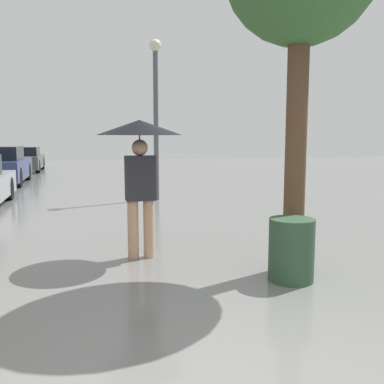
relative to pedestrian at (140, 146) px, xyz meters
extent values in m
cylinder|color=tan|center=(-0.11, 0.00, -1.14)|extent=(0.15, 0.15, 0.81)
cylinder|color=tan|center=(0.11, 0.00, -1.14)|extent=(0.15, 0.15, 0.81)
cube|color=#2D2D33|center=(0.00, 0.00, -0.43)|extent=(0.41, 0.24, 0.61)
sphere|color=tan|center=(0.00, 0.00, -0.02)|extent=(0.22, 0.22, 0.22)
cylinder|color=#515456|center=(0.00, 0.00, -0.17)|extent=(0.02, 0.02, 0.64)
cone|color=black|center=(0.00, 0.00, 0.25)|extent=(1.15, 1.15, 0.20)
cylinder|color=black|center=(-2.68, 6.43, -1.24)|extent=(0.18, 0.61, 0.61)
cube|color=navy|center=(-3.63, 10.76, -1.02)|extent=(1.77, 4.20, 0.69)
cylinder|color=black|center=(-2.83, 12.06, -1.21)|extent=(0.18, 0.68, 0.68)
cylinder|color=black|center=(-2.83, 9.46, -1.21)|extent=(0.18, 0.68, 0.68)
cube|color=#4C514C|center=(-3.53, 16.72, -1.07)|extent=(1.69, 3.93, 0.61)
cube|color=black|center=(-3.53, 16.52, -0.55)|extent=(1.43, 1.77, 0.42)
cylinder|color=black|center=(-4.29, 17.94, -1.23)|extent=(0.18, 0.62, 0.62)
cylinder|color=black|center=(-2.77, 17.94, -1.23)|extent=(0.18, 0.62, 0.62)
cylinder|color=black|center=(-4.29, 15.50, -1.23)|extent=(0.18, 0.62, 0.62)
cylinder|color=black|center=(-2.77, 15.50, -1.23)|extent=(0.18, 0.62, 0.62)
cylinder|color=brown|center=(1.79, -1.02, 0.03)|extent=(0.26, 0.26, 3.16)
cylinder|color=#515456|center=(1.17, 5.48, 0.42)|extent=(0.13, 0.13, 3.93)
sphere|color=beige|center=(1.17, 5.48, 2.48)|extent=(0.32, 0.32, 0.32)
cylinder|color=#2D4C33|center=(1.57, -1.40, -1.18)|extent=(0.53, 0.53, 0.74)
camera|label=1|loc=(-0.77, -5.80, 0.12)|focal=40.00mm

